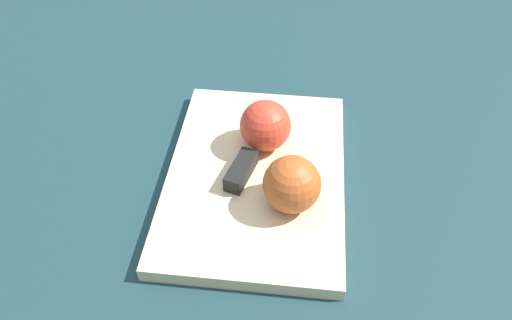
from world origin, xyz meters
The scene contains 5 objects.
ground_plane centered at (0.00, 0.00, 0.00)m, with size 4.00×4.00×0.00m, color #193338.
cutting_board centered at (0.00, 0.00, 0.01)m, with size 0.32×0.22×0.02m.
apple_half_left centered at (-0.05, -0.05, 0.05)m, with size 0.07×0.07×0.07m.
apple_half_right centered at (0.05, -0.01, 0.05)m, with size 0.07×0.07×0.07m.
knife centered at (0.00, 0.02, 0.03)m, with size 0.15×0.05×0.02m.
Camera 1 is at (-0.42, -0.05, 0.48)m, focal length 35.00 mm.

